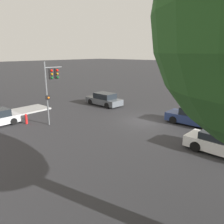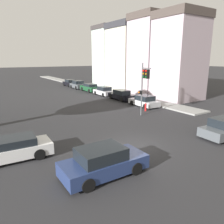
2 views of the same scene
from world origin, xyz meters
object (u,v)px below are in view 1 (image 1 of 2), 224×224
fire_hydrant (26,119)px  traffic_signal (51,82)px  crossing_car_1 (223,144)px  crossing_car_2 (193,117)px  crossing_car_0 (104,99)px

fire_hydrant → traffic_signal: bearing=-137.8°
crossing_car_1 → fire_hydrant: crossing_car_1 is taller
crossing_car_2 → crossing_car_0: bearing=-1.4°
crossing_car_1 → fire_hydrant: 15.86m
fire_hydrant → crossing_car_2: bearing=-139.8°
crossing_car_1 → crossing_car_2: (3.64, -4.54, 0.07)m
traffic_signal → crossing_car_2: 12.81m
crossing_car_1 → traffic_signal: bearing=-162.8°
traffic_signal → crossing_car_2: (-9.56, -7.96, -3.06)m
crossing_car_1 → crossing_car_2: bearing=131.3°
crossing_car_0 → crossing_car_2: (-11.02, 0.25, 0.02)m
crossing_car_2 → fire_hydrant: bearing=40.1°
crossing_car_0 → fire_hydrant: 9.88m
crossing_car_0 → crossing_car_2: size_ratio=1.06×
crossing_car_0 → traffic_signal: bearing=103.0°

